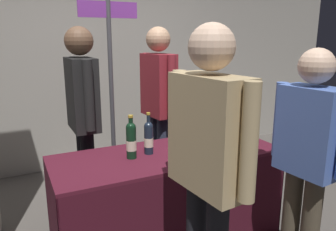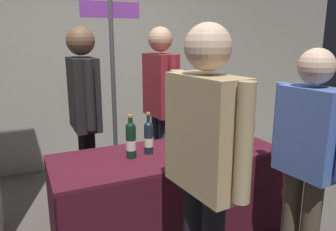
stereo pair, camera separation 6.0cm
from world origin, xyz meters
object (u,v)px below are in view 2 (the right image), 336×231
tasting_table (168,181)px  taster_foreground_right (205,155)px  display_bottle_0 (230,119)px  wine_glass_near_vendor (195,132)px  featured_wine_bottle (231,131)px  booth_signpost (113,82)px  vendor_presenter (84,108)px  flower_vase (198,141)px

tasting_table → taster_foreground_right: (-0.16, -0.81, 0.52)m
display_bottle_0 → wine_glass_near_vendor: 0.45m
featured_wine_bottle → wine_glass_near_vendor: featured_wine_bottle is taller
taster_foreground_right → booth_signpost: booth_signpost is taller
vendor_presenter → wine_glass_near_vendor: bearing=56.3°
tasting_table → featured_wine_bottle: 0.64m
featured_wine_bottle → flower_vase: 0.34m
taster_foreground_right → booth_signpost: (-0.01, 1.71, 0.18)m
tasting_table → display_bottle_0: display_bottle_0 is taller
featured_wine_bottle → vendor_presenter: vendor_presenter is taller
display_bottle_0 → flower_vase: size_ratio=0.94×
flower_vase → vendor_presenter: vendor_presenter is taller
display_bottle_0 → vendor_presenter: size_ratio=0.20×
tasting_table → taster_foreground_right: 0.97m
wine_glass_near_vendor → taster_foreground_right: taster_foreground_right is taller
taster_foreground_right → display_bottle_0: bearing=-46.7°
tasting_table → vendor_presenter: vendor_presenter is taller
flower_vase → display_bottle_0: bearing=35.5°
featured_wine_bottle → flower_vase: (-0.34, -0.06, -0.02)m
featured_wine_bottle → wine_glass_near_vendor: (-0.20, 0.23, -0.04)m
display_bottle_0 → taster_foreground_right: bearing=-130.9°
display_bottle_0 → wine_glass_near_vendor: display_bottle_0 is taller
taster_foreground_right → tasting_table: bearing=-16.9°
featured_wine_bottle → taster_foreground_right: (-0.66, -0.68, 0.13)m
tasting_table → flower_vase: size_ratio=4.93×
wine_glass_near_vendor → flower_vase: flower_vase is taller
display_bottle_0 → booth_signpost: size_ratio=0.17×
vendor_presenter → booth_signpost: booth_signpost is taller
flower_vase → taster_foreground_right: 0.71m
taster_foreground_right → vendor_presenter: bearing=7.9°
featured_wine_bottle → taster_foreground_right: taster_foreground_right is taller
featured_wine_bottle → taster_foreground_right: size_ratio=0.20×
vendor_presenter → taster_foreground_right: (0.35, -1.44, -0.01)m
flower_vase → booth_signpost: size_ratio=0.18×
display_bottle_0 → flower_vase: 0.69m
tasting_table → display_bottle_0: bearing=16.2°
featured_wine_bottle → display_bottle_0: (0.23, 0.34, 0.00)m
taster_foreground_right → wine_glass_near_vendor: bearing=-32.4°
tasting_table → wine_glass_near_vendor: wine_glass_near_vendor is taller
wine_glass_near_vendor → taster_foreground_right: size_ratio=0.08×
taster_foreground_right → featured_wine_bottle: bearing=-49.8°
flower_vase → vendor_presenter: (-0.67, 0.82, 0.16)m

